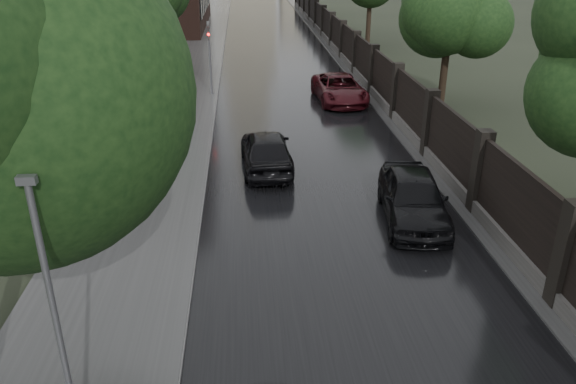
{
  "coord_description": "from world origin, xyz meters",
  "views": [
    {
      "loc": [
        -2.56,
        -5.41,
        7.89
      ],
      "look_at": [
        -1.43,
        8.69,
        1.5
      ],
      "focal_mm": 35.0,
      "sensor_mm": 36.0,
      "label": 1
    }
  ],
  "objects": [
    {
      "name": "fence_right",
      "position": [
        4.6,
        32.01,
        1.01
      ],
      "size": [
        0.45,
        75.72,
        2.7
      ],
      "color": "#383533",
      "rests_on": "ground"
    },
    {
      "name": "car_right_far",
      "position": [
        2.47,
        23.41,
        0.7
      ],
      "size": [
        2.6,
        5.18,
        1.41
      ],
      "primitive_type": "imported",
      "rotation": [
        0.0,
        0.0,
        0.05
      ],
      "color": "black",
      "rests_on": "ground"
    },
    {
      "name": "tree_right_b",
      "position": [
        7.5,
        22.0,
        4.95
      ],
      "size": [
        4.08,
        4.08,
        7.01
      ],
      "color": "black",
      "rests_on": "ground"
    },
    {
      "name": "car_right_near",
      "position": [
        2.45,
        9.62,
        0.77
      ],
      "size": [
        2.33,
        4.69,
        1.54
      ],
      "primitive_type": "imported",
      "rotation": [
        0.0,
        0.0,
        -0.12
      ],
      "color": "black",
      "rests_on": "ground"
    },
    {
      "name": "traffic_light",
      "position": [
        -4.3,
        24.99,
        2.4
      ],
      "size": [
        0.16,
        0.32,
        4.0
      ],
      "color": "#59595E",
      "rests_on": "ground"
    },
    {
      "name": "hatchback_left",
      "position": [
        -1.8,
        14.18,
        0.76
      ],
      "size": [
        1.95,
        4.52,
        1.52
      ],
      "primitive_type": "imported",
      "rotation": [
        0.0,
        0.0,
        3.18
      ],
      "color": "black",
      "rests_on": "ground"
    },
    {
      "name": "lamp_post",
      "position": [
        -5.4,
        1.5,
        2.67
      ],
      "size": [
        0.25,
        0.12,
        5.11
      ],
      "color": "#59595E",
      "rests_on": "ground"
    }
  ]
}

